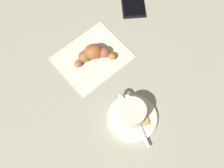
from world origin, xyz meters
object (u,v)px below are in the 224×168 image
at_px(espresso_cup, 133,112).
at_px(teaspoon, 136,114).
at_px(sugar_packet, 143,114).
at_px(saucer, 134,117).
at_px(croissant, 94,53).
at_px(napkin, 92,57).

relative_size(espresso_cup, teaspoon, 0.71).
distance_m(espresso_cup, sugar_packet, 0.03).
relative_size(espresso_cup, sugar_packet, 1.59).
bearing_deg(saucer, croissant, -2.49).
bearing_deg(espresso_cup, saucer, -171.10).
xyz_separation_m(teaspoon, croissant, (0.20, -0.00, 0.01)).
bearing_deg(espresso_cup, napkin, -1.31).
height_order(espresso_cup, napkin, espresso_cup).
xyz_separation_m(saucer, teaspoon, (0.00, -0.01, 0.01)).
distance_m(napkin, croissant, 0.02).
relative_size(teaspoon, croissant, 1.13).
xyz_separation_m(sugar_packet, napkin, (0.21, 0.02, -0.01)).
height_order(espresso_cup, teaspoon, espresso_cup).
height_order(saucer, teaspoon, teaspoon).
bearing_deg(espresso_cup, sugar_packet, -121.06).
xyz_separation_m(espresso_cup, sugar_packet, (-0.01, -0.02, -0.02)).
xyz_separation_m(saucer, croissant, (0.20, -0.01, 0.01)).
bearing_deg(teaspoon, espresso_cup, 65.43).
bearing_deg(saucer, sugar_packet, -109.59).
distance_m(teaspoon, croissant, 0.20).
relative_size(teaspoon, sugar_packet, 2.24).
xyz_separation_m(espresso_cup, napkin, (0.19, -0.00, -0.03)).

